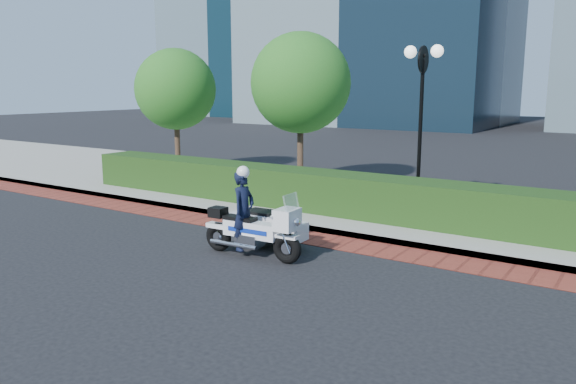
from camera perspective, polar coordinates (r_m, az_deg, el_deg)
The scene contains 8 objects.
ground at distance 11.31m, azimuth -1.37°, elevation -6.44°, with size 120.00×120.00×0.00m, color black.
brick_strip at distance 12.52m, azimuth 2.57°, elevation -4.72°, with size 60.00×1.00×0.01m, color maroon.
sidewalk at distance 16.43m, azimuth 10.67°, elevation -0.94°, with size 60.00×8.00×0.15m, color gray.
hedge_main at distance 14.17m, azimuth 6.96°, elevation -0.30°, with size 18.00×1.20×1.00m, color black.
lamppost at distance 15.00m, azimuth 13.41°, elevation 8.97°, with size 1.02×0.70×4.21m.
tree_a at distance 21.61m, azimuth -11.36°, elevation 10.18°, with size 3.00×3.00×4.58m.
tree_b at distance 18.17m, azimuth 1.28°, elevation 11.00°, with size 3.20×3.20×4.89m.
police_motorcycle at distance 11.36m, azimuth -3.21°, elevation -3.12°, with size 2.24×1.58×1.81m.
Camera 1 is at (6.19, -8.87, 3.32)m, focal length 35.00 mm.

